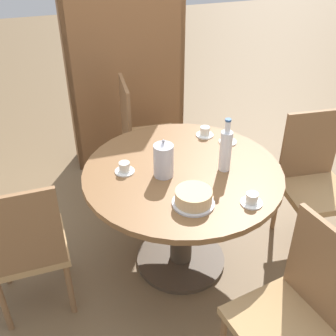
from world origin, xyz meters
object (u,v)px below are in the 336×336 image
object	(u,v)px
chair_c	(314,180)
water_bottle	(226,150)
chair_a	(27,246)
cup_c	(125,168)
chair_d	(143,134)
cake_main	(193,198)
cup_d	(205,132)
coffee_pot	(163,159)
bookshelf	(124,56)
chair_b	(294,311)
cup_b	(252,200)
cup_a	(228,139)

from	to	relation	value
chair_c	water_bottle	xyz separation A→B (m)	(-0.69, -0.04, 0.39)
chair_c	water_bottle	bearing A→B (deg)	-171.36
chair_a	cup_c	bearing A→B (deg)	-164.78
chair_d	cake_main	world-z (taller)	chair_d
chair_c	cup_d	world-z (taller)	chair_c
coffee_pot	cake_main	distance (m)	0.32
bookshelf	chair_d	bearing A→B (deg)	92.61
chair_c	bookshelf	distance (m)	1.79
chair_a	water_bottle	bearing A→B (deg)	-179.85
chair_a	cup_c	distance (m)	0.68
chair_d	cup_c	distance (m)	0.94
coffee_pot	cake_main	xyz separation A→B (m)	(0.07, -0.30, -0.07)
cup_d	chair_b	bearing A→B (deg)	-91.62
water_bottle	cup_c	distance (m)	0.59
chair_b	chair_c	world-z (taller)	same
chair_d	bookshelf	world-z (taller)	bookshelf
chair_d	coffee_pot	bearing A→B (deg)	176.92
bookshelf	cup_b	distance (m)	1.85
water_bottle	cup_a	xyz separation A→B (m)	(0.15, 0.28, -0.11)
cup_c	cup_b	bearing A→B (deg)	-40.43
chair_b	cake_main	bearing A→B (deg)	-164.56
cup_a	cup_b	distance (m)	0.63
water_bottle	chair_b	bearing A→B (deg)	-89.76
cup_a	cup_d	distance (m)	0.17
water_bottle	cup_a	bearing A→B (deg)	62.01
chair_b	water_bottle	xyz separation A→B (m)	(-0.00, 0.84, 0.39)
bookshelf	cup_d	xyz separation A→B (m)	(0.30, -1.07, -0.19)
cup_b	cup_d	bearing A→B (deg)	87.52
chair_b	cup_d	bearing A→B (deg)	167.65
chair_a	chair_c	bearing A→B (deg)	-179.25
chair_b	cup_b	distance (m)	0.57
chair_b	coffee_pot	bearing A→B (deg)	-168.69
cup_a	cup_b	xyz separation A→B (m)	(-0.14, -0.62, 0.00)
bookshelf	cup_b	world-z (taller)	bookshelf
chair_b	bookshelf	distance (m)	2.38
chair_c	chair_a	bearing A→B (deg)	-172.36
chair_b	cup_a	distance (m)	1.16
cup_d	cup_b	bearing A→B (deg)	-92.48
chair_b	water_bottle	world-z (taller)	water_bottle
bookshelf	coffee_pot	xyz separation A→B (m)	(-0.09, -1.43, -0.11)
coffee_pot	cup_b	xyz separation A→B (m)	(0.36, -0.39, -0.08)
coffee_pot	chair_b	bearing A→B (deg)	-67.96
bookshelf	cake_main	bearing A→B (deg)	89.36
chair_a	chair_b	distance (m)	1.41
chair_d	water_bottle	xyz separation A→B (m)	(0.24, -0.98, 0.39)
chair_d	cup_d	distance (m)	0.70
chair_b	cup_a	bearing A→B (deg)	161.88
cup_b	chair_d	bearing A→B (deg)	100.63
chair_a	cake_main	size ratio (longest dim) A/B	4.15
cup_b	cup_d	distance (m)	0.75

